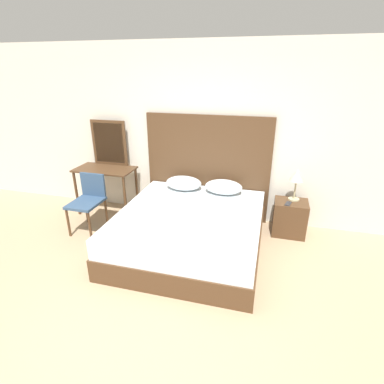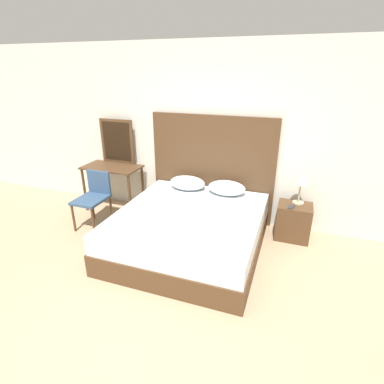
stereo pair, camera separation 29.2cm
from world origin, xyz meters
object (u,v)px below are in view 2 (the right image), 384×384
(phone_on_bed, at_px, (179,201))
(nightstand, at_px, (293,221))
(table_lamp, at_px, (301,180))
(vanity_desk, at_px, (112,174))
(phone_on_nightstand, at_px, (291,207))
(chair, at_px, (94,195))
(bed, at_px, (190,230))

(phone_on_bed, distance_m, nightstand, 1.68)
(table_lamp, xyz_separation_m, vanity_desk, (-3.01, -0.11, -0.23))
(phone_on_nightstand, xyz_separation_m, vanity_desk, (-2.93, 0.07, 0.12))
(phone_on_nightstand, relative_size, chair, 0.19)
(bed, relative_size, phone_on_nightstand, 12.38)
(phone_on_bed, xyz_separation_m, phone_on_nightstand, (1.53, 0.38, -0.02))
(phone_on_bed, distance_m, vanity_desk, 1.47)
(bed, relative_size, chair, 2.39)
(vanity_desk, bearing_deg, table_lamp, 2.00)
(bed, bearing_deg, vanity_desk, 156.13)
(nightstand, height_order, table_lamp, table_lamp)
(table_lamp, relative_size, vanity_desk, 0.49)
(phone_on_bed, relative_size, phone_on_nightstand, 0.96)
(chair, bearing_deg, phone_on_bed, 5.61)
(phone_on_bed, height_order, vanity_desk, vanity_desk)
(bed, bearing_deg, chair, 174.62)
(nightstand, xyz_separation_m, table_lamp, (0.03, 0.08, 0.62))
(table_lamp, distance_m, phone_on_nightstand, 0.40)
(nightstand, height_order, chair, chair)
(phone_on_nightstand, xyz_separation_m, chair, (-2.89, -0.51, -0.03))
(table_lamp, distance_m, vanity_desk, 3.02)
(bed, height_order, phone_on_bed, phone_on_bed)
(bed, xyz_separation_m, chair, (-1.63, 0.15, 0.22))
(phone_on_bed, bearing_deg, vanity_desk, 162.20)
(phone_on_bed, distance_m, phone_on_nightstand, 1.58)
(nightstand, relative_size, chair, 0.62)
(table_lamp, bearing_deg, nightstand, -109.85)
(bed, xyz_separation_m, vanity_desk, (-1.66, 0.74, 0.38))
(vanity_desk, distance_m, chair, 0.60)
(bed, height_order, vanity_desk, vanity_desk)
(table_lamp, height_order, phone_on_nightstand, table_lamp)
(bed, bearing_deg, phone_on_nightstand, 27.81)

